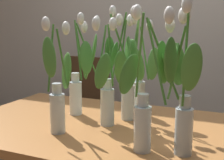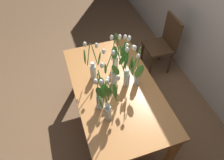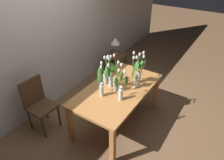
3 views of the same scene
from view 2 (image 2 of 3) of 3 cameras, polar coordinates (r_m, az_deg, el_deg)
ground_plane at (r=2.91m, az=0.77°, el=-11.26°), size 18.00×18.00×0.00m
dining_table at (r=2.38m, az=0.92°, el=-3.33°), size 1.60×0.90×0.74m
tulip_vase_0 at (r=2.28m, az=-5.29°, el=3.74°), size 0.10×0.21×0.52m
tulip_vase_1 at (r=2.19m, az=6.65°, el=2.29°), size 0.18×0.16×0.54m
tulip_vase_2 at (r=1.96m, az=-3.06°, el=-4.20°), size 0.28×0.18×0.56m
tulip_vase_3 at (r=2.35m, az=1.46°, el=6.62°), size 0.16×0.21×0.54m
tulip_vase_4 at (r=2.17m, az=0.68°, el=2.21°), size 0.15×0.26×0.58m
tulip_vase_5 at (r=2.22m, az=3.88°, el=2.56°), size 0.16×0.15×0.58m
tulip_vase_6 at (r=1.90m, az=-1.20°, el=-6.58°), size 0.19×0.21×0.59m
dining_chair at (r=3.32m, az=13.97°, el=9.97°), size 0.41×0.41×0.93m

